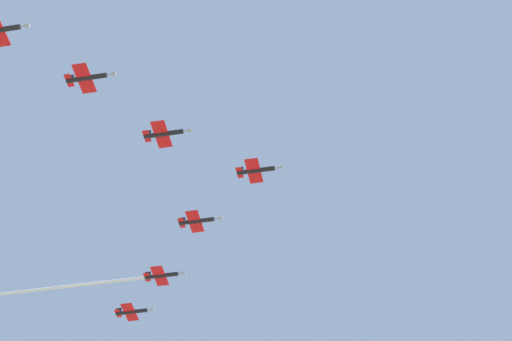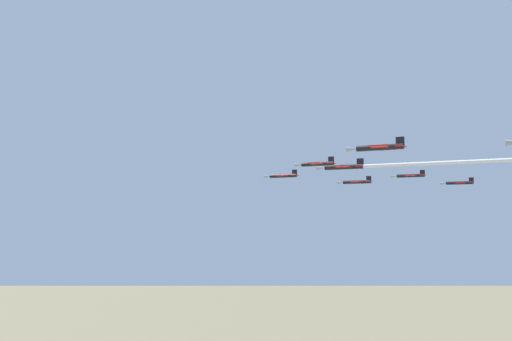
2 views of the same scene
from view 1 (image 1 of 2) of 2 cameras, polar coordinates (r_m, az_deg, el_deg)
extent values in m
cylinder|color=black|center=(196.49, 0.00, 0.00)|extent=(7.22, 6.05, 1.03)
cone|color=#9EA3AD|center=(195.93, 1.48, 0.19)|extent=(2.07, 1.93, 0.98)
cube|color=red|center=(196.51, -0.13, -0.03)|extent=(7.00, 7.71, 0.17)
cube|color=red|center=(196.97, -1.05, -0.13)|extent=(3.01, 3.30, 0.17)
cube|color=black|center=(197.56, -1.03, 0.04)|extent=(1.26, 1.05, 1.68)
cylinder|color=black|center=(210.97, -3.81, -3.25)|extent=(7.22, 6.05, 1.03)
cone|color=#9EA3AD|center=(210.03, -2.44, -3.09)|extent=(2.07, 1.93, 0.98)
cube|color=red|center=(211.03, -3.93, -3.27)|extent=(7.00, 7.71, 0.17)
cube|color=red|center=(211.72, -4.78, -3.36)|extent=(3.01, 3.30, 0.17)
cube|color=black|center=(212.27, -4.75, -3.19)|extent=(1.26, 1.05, 1.68)
cylinder|color=black|center=(188.11, -5.92, 2.34)|extent=(7.22, 6.05, 1.03)
cone|color=#9EA3AD|center=(187.06, -4.39, 2.55)|extent=(2.07, 1.93, 0.98)
cube|color=red|center=(188.18, -6.06, 2.31)|extent=(7.00, 7.71, 0.17)
cube|color=red|center=(188.95, -7.00, 2.19)|extent=(3.01, 3.30, 0.17)
cube|color=black|center=(189.55, -6.95, 2.37)|extent=(1.26, 1.05, 1.68)
cylinder|color=black|center=(223.26, -6.06, -6.69)|extent=(7.22, 6.05, 1.03)
cone|color=#9EA3AD|center=(222.09, -4.77, -6.56)|extent=(2.07, 1.93, 0.98)
cube|color=red|center=(223.34, -6.18, -6.71)|extent=(7.00, 7.71, 0.17)
cube|color=red|center=(224.17, -6.97, -6.79)|extent=(3.01, 3.30, 0.17)
cube|color=black|center=(224.67, -6.94, -6.62)|extent=(1.26, 1.05, 1.68)
cylinder|color=white|center=(233.63, -14.15, -7.44)|extent=(46.66, 37.46, 0.72)
cylinder|color=black|center=(183.80, -10.77, 5.83)|extent=(7.22, 6.05, 1.03)
cone|color=#9EA3AD|center=(182.38, -9.24, 6.08)|extent=(2.07, 1.93, 0.98)
cube|color=red|center=(183.90, -10.91, 5.80)|extent=(7.00, 7.71, 0.17)
cube|color=red|center=(184.90, -11.86, 5.65)|extent=(3.01, 3.30, 0.17)
cube|color=black|center=(185.53, -11.80, 5.82)|extent=(1.26, 1.05, 1.68)
cylinder|color=black|center=(239.03, -7.96, -8.93)|extent=(7.22, 6.05, 1.03)
cone|color=#9EA3AD|center=(237.67, -6.76, -8.83)|extent=(2.07, 1.93, 0.98)
cube|color=red|center=(239.13, -8.07, -8.95)|extent=(7.00, 7.71, 0.17)
cube|color=red|center=(240.07, -8.81, -9.01)|extent=(3.01, 3.30, 0.17)
cube|color=black|center=(240.54, -8.77, -8.85)|extent=(1.26, 1.05, 1.68)
cone|color=#9EA3AD|center=(176.35, -14.56, 8.93)|extent=(2.07, 1.93, 0.98)
camera|label=2|loc=(318.21, -8.23, -21.21)|focal=38.14mm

